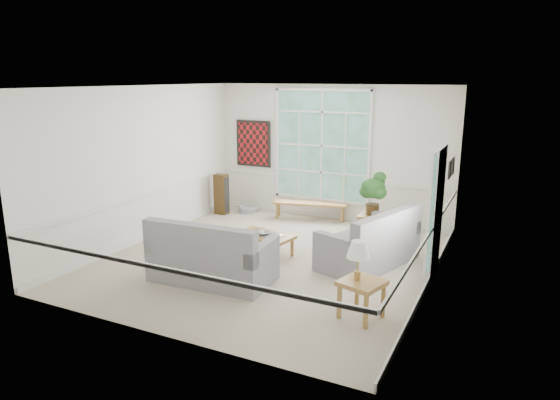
{
  "coord_description": "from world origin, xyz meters",
  "views": [
    {
      "loc": [
        3.82,
        -7.45,
        3.17
      ],
      "look_at": [
        0.1,
        0.2,
        1.05
      ],
      "focal_mm": 32.0,
      "sensor_mm": 36.0,
      "label": 1
    }
  ],
  "objects_px": {
    "loveseat_front": "(213,249)",
    "coffee_table": "(265,244)",
    "loveseat_right": "(369,237)",
    "end_table": "(374,228)",
    "side_table": "(361,299)"
  },
  "relations": [
    {
      "from": "coffee_table",
      "to": "side_table",
      "type": "bearing_deg",
      "value": -24.73
    },
    {
      "from": "end_table",
      "to": "side_table",
      "type": "bearing_deg",
      "value": -77.5
    },
    {
      "from": "loveseat_right",
      "to": "side_table",
      "type": "distance_m",
      "value": 2.04
    },
    {
      "from": "coffee_table",
      "to": "loveseat_right",
      "type": "bearing_deg",
      "value": 21.32
    },
    {
      "from": "loveseat_right",
      "to": "coffee_table",
      "type": "xyz_separation_m",
      "value": [
        -1.82,
        -0.35,
        -0.3
      ]
    },
    {
      "from": "loveseat_right",
      "to": "end_table",
      "type": "height_order",
      "value": "loveseat_right"
    },
    {
      "from": "loveseat_right",
      "to": "loveseat_front",
      "type": "relative_size",
      "value": 0.97
    },
    {
      "from": "coffee_table",
      "to": "side_table",
      "type": "relative_size",
      "value": 1.94
    },
    {
      "from": "loveseat_right",
      "to": "coffee_table",
      "type": "distance_m",
      "value": 1.88
    },
    {
      "from": "loveseat_right",
      "to": "side_table",
      "type": "relative_size",
      "value": 3.45
    },
    {
      "from": "end_table",
      "to": "side_table",
      "type": "xyz_separation_m",
      "value": [
        0.7,
        -3.17,
        -0.01
      ]
    },
    {
      "from": "loveseat_front",
      "to": "coffee_table",
      "type": "height_order",
      "value": "loveseat_front"
    },
    {
      "from": "loveseat_front",
      "to": "loveseat_right",
      "type": "bearing_deg",
      "value": 37.62
    },
    {
      "from": "end_table",
      "to": "coffee_table",
      "type": "bearing_deg",
      "value": -135.86
    },
    {
      "from": "loveseat_front",
      "to": "end_table",
      "type": "xyz_separation_m",
      "value": [
        1.8,
        2.94,
        -0.23
      ]
    }
  ]
}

